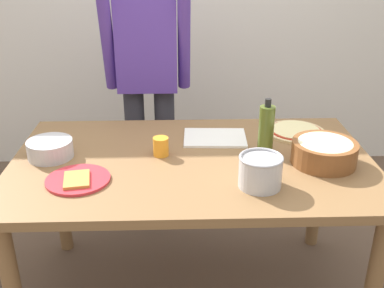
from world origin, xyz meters
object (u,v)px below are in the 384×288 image
object	(u,v)px
popcorn_bowl	(324,150)
dining_table	(192,177)
steel_pot	(260,171)
cutting_board_white	(215,138)
olive_oil_bottle	(266,129)
mixing_bowl_steel	(50,149)
cup_orange	(161,147)
plate_with_slice	(78,180)
pizza_raw_on_board	(296,131)
person_cook	(148,74)

from	to	relation	value
popcorn_bowl	dining_table	bearing A→B (deg)	173.99
dining_table	steel_pot	distance (m)	0.39
cutting_board_white	olive_oil_bottle	bearing A→B (deg)	-35.95
popcorn_bowl	mixing_bowl_steel	world-z (taller)	popcorn_bowl
steel_pot	dining_table	bearing A→B (deg)	135.75
cup_orange	olive_oil_bottle	bearing A→B (deg)	2.13
plate_with_slice	olive_oil_bottle	bearing A→B (deg)	17.39
cutting_board_white	cup_orange	bearing A→B (deg)	-145.86
cup_orange	dining_table	bearing A→B (deg)	-17.27
mixing_bowl_steel	steel_pot	xyz separation A→B (m)	(0.89, -0.29, 0.03)
pizza_raw_on_board	cup_orange	bearing A→B (deg)	-160.52
popcorn_bowl	steel_pot	xyz separation A→B (m)	(-0.31, -0.19, 0.00)
person_cook	cutting_board_white	xyz separation A→B (m)	(0.35, -0.54, -0.17)
dining_table	cup_orange	xyz separation A→B (m)	(-0.14, 0.04, 0.13)
dining_table	person_cook	xyz separation A→B (m)	(-0.23, 0.76, 0.27)
steel_pot	cutting_board_white	distance (m)	0.49
dining_table	popcorn_bowl	size ratio (longest dim) A/B	5.71
pizza_raw_on_board	dining_table	bearing A→B (deg)	-152.10
pizza_raw_on_board	popcorn_bowl	xyz separation A→B (m)	(0.04, -0.34, 0.05)
mixing_bowl_steel	cutting_board_white	xyz separation A→B (m)	(0.75, 0.18, -0.03)
cutting_board_white	person_cook	bearing A→B (deg)	122.98
cup_orange	cutting_board_white	distance (m)	0.31
popcorn_bowl	olive_oil_bottle	distance (m)	0.27
person_cook	pizza_raw_on_board	bearing A→B (deg)	-32.04
plate_with_slice	steel_pot	world-z (taller)	steel_pot
dining_table	person_cook	bearing A→B (deg)	107.07
cup_orange	mixing_bowl_steel	bearing A→B (deg)	-179.58
olive_oil_bottle	cup_orange	xyz separation A→B (m)	(-0.47, -0.02, -0.07)
dining_table	steel_pot	xyz separation A→B (m)	(0.26, -0.25, 0.16)
popcorn_bowl	mixing_bowl_steel	distance (m)	1.20
cutting_board_white	popcorn_bowl	bearing A→B (deg)	-31.68
pizza_raw_on_board	popcorn_bowl	bearing A→B (deg)	-83.60
pizza_raw_on_board	person_cook	bearing A→B (deg)	147.96
dining_table	plate_with_slice	distance (m)	0.52
person_cook	popcorn_bowl	world-z (taller)	person_cook
pizza_raw_on_board	olive_oil_bottle	distance (m)	0.31
person_cook	pizza_raw_on_board	distance (m)	0.91
pizza_raw_on_board	steel_pot	size ratio (longest dim) A/B	1.69
dining_table	cutting_board_white	world-z (taller)	cutting_board_white
olive_oil_bottle	steel_pot	distance (m)	0.32
person_cook	steel_pot	bearing A→B (deg)	-64.07
person_cook	steel_pot	world-z (taller)	person_cook
dining_table	olive_oil_bottle	bearing A→B (deg)	10.38
pizza_raw_on_board	cup_orange	size ratio (longest dim) A/B	3.46
mixing_bowl_steel	steel_pot	world-z (taller)	steel_pot
plate_with_slice	cup_orange	size ratio (longest dim) A/B	3.06
popcorn_bowl	cup_orange	bearing A→B (deg)	171.69
steel_pot	popcorn_bowl	bearing A→B (deg)	31.65
person_cook	mixing_bowl_steel	xyz separation A→B (m)	(-0.40, -0.72, -0.14)
popcorn_bowl	pizza_raw_on_board	bearing A→B (deg)	96.40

